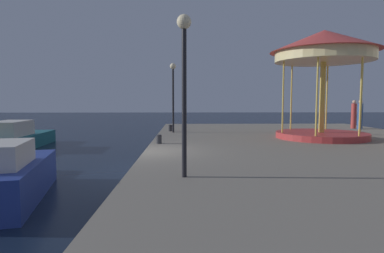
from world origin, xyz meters
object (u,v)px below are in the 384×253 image
(motorboat_teal, at_px, (16,138))
(bollard_south, at_px, (159,139))
(person_by_the_water, at_px, (354,115))
(carousel, at_px, (324,57))
(lamp_post_mid_promenade, at_px, (173,85))
(motorboat_blue, at_px, (7,177))
(bollard_center, at_px, (170,128))
(person_near_carousel, at_px, (360,115))
(lamp_post_near_edge, at_px, (184,66))

(motorboat_teal, height_order, bollard_south, motorboat_teal)
(motorboat_teal, distance_m, person_by_the_water, 21.59)
(carousel, distance_m, lamp_post_mid_promenade, 8.39)
(motorboat_blue, xyz_separation_m, bollard_center, (3.93, 11.37, 0.35))
(carousel, bearing_deg, motorboat_teal, 172.57)
(motorboat_teal, relative_size, carousel, 1.09)
(person_by_the_water, distance_m, person_near_carousel, 0.63)
(lamp_post_near_edge, distance_m, lamp_post_mid_promenade, 11.26)
(carousel, bearing_deg, motorboat_blue, -147.78)
(motorboat_blue, bearing_deg, carousel, 32.22)
(motorboat_blue, bearing_deg, lamp_post_mid_promenade, 68.55)
(lamp_post_near_edge, relative_size, person_by_the_water, 2.06)
(motorboat_teal, height_order, lamp_post_near_edge, lamp_post_near_edge)
(bollard_south, height_order, person_by_the_water, person_by_the_water)
(person_by_the_water, relative_size, person_near_carousel, 1.00)
(person_near_carousel, bearing_deg, motorboat_blue, -143.11)
(motorboat_teal, xyz_separation_m, lamp_post_mid_promenade, (8.91, 0.93, 3.06))
(carousel, xyz_separation_m, person_by_the_water, (4.68, 5.63, -3.17))
(lamp_post_mid_promenade, bearing_deg, bollard_south, -95.25)
(bollard_south, bearing_deg, person_near_carousel, 28.08)
(motorboat_blue, xyz_separation_m, lamp_post_mid_promenade, (4.15, 10.56, 3.00))
(motorboat_blue, distance_m, bollard_center, 12.04)
(lamp_post_mid_promenade, relative_size, bollard_south, 10.35)
(motorboat_blue, height_order, carousel, carousel)
(lamp_post_mid_promenade, height_order, bollard_center, lamp_post_mid_promenade)
(person_by_the_water, bearing_deg, lamp_post_near_edge, -130.30)
(lamp_post_near_edge, xyz_separation_m, person_by_the_water, (11.68, 13.78, -1.86))
(carousel, bearing_deg, lamp_post_near_edge, -130.69)
(motorboat_blue, height_order, person_near_carousel, person_near_carousel)
(carousel, height_order, person_by_the_water, carousel)
(motorboat_teal, bearing_deg, motorboat_blue, -63.70)
(bollard_south, relative_size, person_by_the_water, 0.20)
(motorboat_teal, relative_size, person_near_carousel, 3.03)
(person_near_carousel, bearing_deg, bollard_center, -175.04)
(lamp_post_near_edge, height_order, person_by_the_water, lamp_post_near_edge)
(motorboat_blue, distance_m, person_near_carousel, 20.81)
(lamp_post_near_edge, xyz_separation_m, lamp_post_mid_promenade, (-0.69, 11.24, 0.07))
(lamp_post_mid_promenade, bearing_deg, person_by_the_water, 11.59)
(carousel, height_order, bollard_center, carousel)
(motorboat_blue, relative_size, bollard_center, 11.73)
(motorboat_teal, relative_size, bollard_south, 14.89)
(person_near_carousel, bearing_deg, carousel, -133.65)
(carousel, height_order, lamp_post_near_edge, carousel)
(person_by_the_water, xyz_separation_m, person_near_carousel, (0.10, -0.62, 0.00))
(lamp_post_near_edge, distance_m, bollard_center, 12.37)
(carousel, bearing_deg, lamp_post_mid_promenade, 158.11)
(lamp_post_near_edge, relative_size, bollard_center, 10.07)
(bollard_south, xyz_separation_m, person_near_carousel, (12.93, 6.90, 0.73))
(bollard_south, bearing_deg, motorboat_blue, -123.51)
(bollard_south, relative_size, bollard_center, 1.00)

